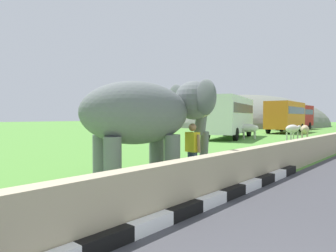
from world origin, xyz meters
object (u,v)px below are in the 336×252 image
(bus_white, at_px, (230,114))
(bus_orange, at_px, (286,115))
(cow_far, at_px, (249,128))
(cow_near, at_px, (293,129))
(cow_mid, at_px, (305,130))
(elephant, at_px, (149,115))
(bus_red, at_px, (294,115))
(person_handler, at_px, (192,148))

(bus_white, relative_size, bus_orange, 1.13)
(bus_orange, relative_size, cow_far, 4.64)
(cow_near, relative_size, cow_mid, 1.00)
(elephant, height_order, cow_far, elephant)
(bus_red, height_order, cow_near, bus_red)
(person_handler, distance_m, bus_orange, 28.88)
(bus_white, bearing_deg, cow_mid, -87.24)
(elephant, distance_m, cow_mid, 17.81)
(cow_near, distance_m, cow_mid, 1.23)
(elephant, height_order, bus_orange, bus_orange)
(bus_orange, xyz_separation_m, bus_red, (9.90, 2.31, 0.00))
(bus_red, bearing_deg, cow_mid, -159.96)
(bus_orange, relative_size, cow_near, 4.29)
(bus_red, xyz_separation_m, cow_far, (-21.57, -3.41, -1.21))
(bus_red, distance_m, cow_far, 21.87)
(cow_far, bearing_deg, cow_near, -75.87)
(person_handler, xyz_separation_m, bus_orange, (27.95, 7.18, 1.15))
(bus_orange, bearing_deg, cow_near, -157.94)
(bus_white, bearing_deg, cow_near, -80.02)
(bus_orange, bearing_deg, cow_mid, -154.43)
(cow_far, bearing_deg, bus_red, 8.99)
(person_handler, bearing_deg, cow_far, 20.46)
(bus_white, xyz_separation_m, cow_far, (0.06, -1.74, -1.21))
(person_handler, height_order, bus_white, bus_white)
(person_handler, relative_size, cow_mid, 0.86)
(bus_red, bearing_deg, bus_orange, -166.87)
(person_handler, bearing_deg, bus_orange, 14.40)
(cow_far, bearing_deg, elephant, -162.63)
(person_handler, distance_m, bus_red, 39.04)
(bus_orange, bearing_deg, bus_red, 13.13)
(bus_red, distance_m, cow_mid, 22.74)
(elephant, distance_m, bus_orange, 29.91)
(bus_white, relative_size, cow_near, 4.84)
(cow_near, xyz_separation_m, cow_mid, (-0.59, -1.08, 0.00))
(bus_white, bearing_deg, bus_orange, -3.12)
(elephant, relative_size, bus_white, 0.44)
(bus_orange, bearing_deg, cow_far, -174.59)
(bus_white, xyz_separation_m, cow_near, (0.89, -5.03, -1.21))
(elephant, xyz_separation_m, bus_red, (39.08, 8.89, 0.17))
(cow_mid, bearing_deg, bus_red, 20.04)
(cow_mid, bearing_deg, cow_far, 93.10)
(cow_far, bearing_deg, bus_white, 91.90)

